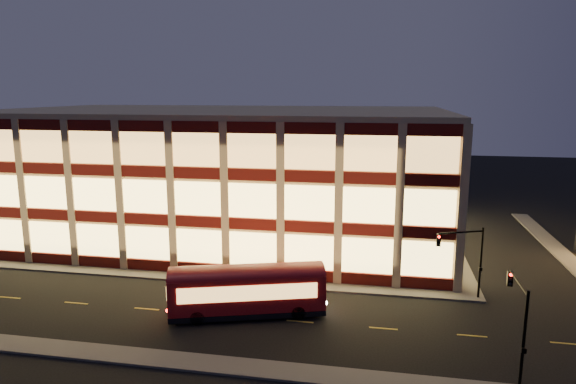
# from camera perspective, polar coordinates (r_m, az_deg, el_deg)

# --- Properties ---
(ground) EXTENTS (200.00, 200.00, 0.00)m
(ground) POSITION_cam_1_polar(r_m,az_deg,el_deg) (46.38, -9.89, -9.90)
(ground) COLOR black
(ground) RESTS_ON ground
(sidewalk_office_south) EXTENTS (54.00, 2.00, 0.15)m
(sidewalk_office_south) POSITION_cam_1_polar(r_m,az_deg,el_deg) (48.30, -12.86, -9.06)
(sidewalk_office_south) COLOR #514F4C
(sidewalk_office_south) RESTS_ON ground
(sidewalk_office_east) EXTENTS (2.00, 30.00, 0.15)m
(sidewalk_office_east) POSITION_cam_1_polar(r_m,az_deg,el_deg) (60.20, 17.37, -5.24)
(sidewalk_office_east) COLOR #514F4C
(sidewalk_office_east) RESTS_ON ground
(sidewalk_tower_west) EXTENTS (2.00, 30.00, 0.15)m
(sidewalk_tower_west) POSITION_cam_1_polar(r_m,az_deg,el_deg) (62.51, 27.47, -5.41)
(sidewalk_tower_west) COLOR #514F4C
(sidewalk_tower_west) RESTS_ON ground
(sidewalk_near) EXTENTS (100.00, 2.00, 0.15)m
(sidewalk_near) POSITION_cam_1_polar(r_m,az_deg,el_deg) (35.58, -17.53, -16.94)
(sidewalk_near) COLOR #514F4C
(sidewalk_near) RESTS_ON ground
(office_building) EXTENTS (50.45, 30.45, 14.50)m
(office_building) POSITION_cam_1_polar(r_m,az_deg,el_deg) (60.97, -7.15, 2.30)
(office_building) COLOR tan
(office_building) RESTS_ON ground
(traffic_signal_far) EXTENTS (3.79, 1.87, 6.00)m
(traffic_signal_far) POSITION_cam_1_polar(r_m,az_deg,el_deg) (43.03, 19.13, -6.25)
(traffic_signal_far) COLOR black
(traffic_signal_far) RESTS_ON ground
(traffic_signal_near) EXTENTS (0.32, 4.45, 6.00)m
(traffic_signal_near) POSITION_cam_1_polar(r_m,az_deg,el_deg) (32.87, 24.25, -12.04)
(traffic_signal_near) COLOR black
(traffic_signal_near) RESTS_ON ground
(trolley_bus) EXTENTS (11.78, 6.19, 3.88)m
(trolley_bus) POSITION_cam_1_polar(r_m,az_deg,el_deg) (38.96, -4.56, -10.54)
(trolley_bus) COLOR #94080D
(trolley_bus) RESTS_ON ground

